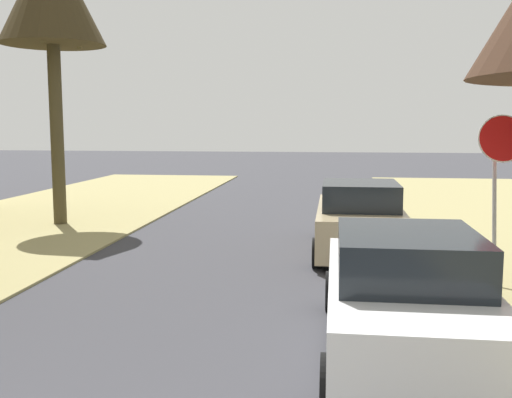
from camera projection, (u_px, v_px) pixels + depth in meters
stop_sign_far at (500, 163)px, 10.01m from camera, size 0.81×0.58×2.94m
parked_sedan_white at (404, 298)px, 7.21m from camera, size 1.94×4.40×1.57m
parked_sedan_tan at (359, 220)px, 13.15m from camera, size 1.94×4.40×1.57m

